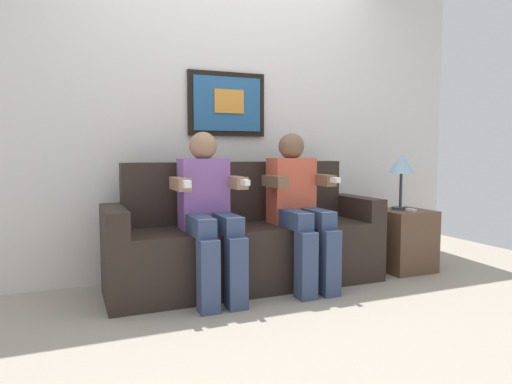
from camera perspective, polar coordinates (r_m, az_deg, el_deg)
ground_plane at (r=3.11m, az=1.09°, el=-13.17°), size 5.72×5.72×0.00m
back_wall_assembly at (r=3.68m, az=-3.75°, el=10.15°), size 4.40×0.10×2.60m
couch at (r=3.32m, az=-1.18°, el=-6.42°), size 2.00×0.58×0.90m
person_on_left at (r=3.01m, az=-5.98°, el=-1.99°), size 0.46×0.56×1.11m
person_on_right at (r=3.27m, az=5.39°, el=-1.44°), size 0.46×0.56×1.11m
side_table_right at (r=3.94m, az=18.07°, el=-5.77°), size 0.40×0.40×0.50m
table_lamp at (r=3.91m, az=17.83°, el=3.12°), size 0.22×0.22×0.46m
spare_remote_on_table at (r=3.87m, az=18.72°, el=-2.09°), size 0.04×0.13×0.02m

